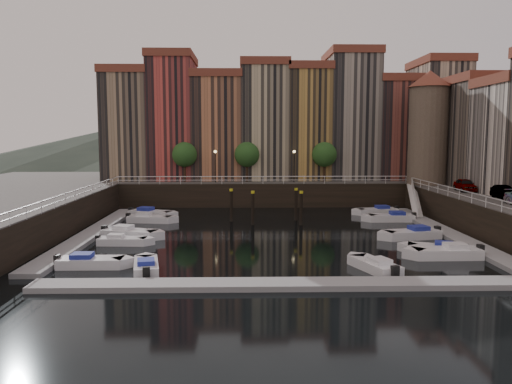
{
  "coord_description": "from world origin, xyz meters",
  "views": [
    {
      "loc": [
        -2.23,
        -45.99,
        9.05
      ],
      "look_at": [
        -1.14,
        4.0,
        3.36
      ],
      "focal_mm": 35.0,
      "sensor_mm": 36.0,
      "label": 1
    }
  ],
  "objects_px": {
    "corner_tower": "(428,126)",
    "car_a": "(465,186)",
    "mooring_pilings": "(270,207)",
    "boat_left_0": "(89,262)",
    "boat_left_1": "(121,241)",
    "gangway": "(415,198)",
    "boat_left_2": "(129,233)",
    "car_b": "(507,194)"
  },
  "relations": [
    {
      "from": "mooring_pilings",
      "to": "boat_left_2",
      "type": "height_order",
      "value": "mooring_pilings"
    },
    {
      "from": "boat_left_0",
      "to": "car_a",
      "type": "xyz_separation_m",
      "value": [
        34.31,
        18.77,
        3.32
      ]
    },
    {
      "from": "boat_left_2",
      "to": "car_a",
      "type": "bearing_deg",
      "value": 30.21
    },
    {
      "from": "car_a",
      "to": "car_b",
      "type": "relative_size",
      "value": 0.94
    },
    {
      "from": "corner_tower",
      "to": "mooring_pilings",
      "type": "xyz_separation_m",
      "value": [
        -19.64,
        -9.41,
        -8.54
      ]
    },
    {
      "from": "corner_tower",
      "to": "boat_left_1",
      "type": "bearing_deg",
      "value": -149.04
    },
    {
      "from": "car_b",
      "to": "boat_left_0",
      "type": "bearing_deg",
      "value": -156.81
    },
    {
      "from": "mooring_pilings",
      "to": "car_b",
      "type": "distance_m",
      "value": 22.39
    },
    {
      "from": "boat_left_2",
      "to": "car_a",
      "type": "distance_m",
      "value": 35.18
    },
    {
      "from": "corner_tower",
      "to": "gangway",
      "type": "bearing_deg",
      "value": -122.8
    },
    {
      "from": "corner_tower",
      "to": "gangway",
      "type": "height_order",
      "value": "corner_tower"
    },
    {
      "from": "boat_left_1",
      "to": "boat_left_2",
      "type": "distance_m",
      "value": 2.8
    },
    {
      "from": "corner_tower",
      "to": "car_a",
      "type": "relative_size",
      "value": 3.47
    },
    {
      "from": "boat_left_0",
      "to": "boat_left_1",
      "type": "distance_m",
      "value": 7.19
    },
    {
      "from": "mooring_pilings",
      "to": "boat_left_0",
      "type": "relative_size",
      "value": 1.6
    },
    {
      "from": "gangway",
      "to": "boat_left_1",
      "type": "height_order",
      "value": "gangway"
    },
    {
      "from": "mooring_pilings",
      "to": "boat_left_1",
      "type": "bearing_deg",
      "value": -141.94
    },
    {
      "from": "boat_left_0",
      "to": "car_b",
      "type": "bearing_deg",
      "value": 17.37
    },
    {
      "from": "gangway",
      "to": "mooring_pilings",
      "type": "bearing_deg",
      "value": -163.64
    },
    {
      "from": "gangway",
      "to": "boat_left_0",
      "type": "height_order",
      "value": "gangway"
    },
    {
      "from": "boat_left_2",
      "to": "car_a",
      "type": "relative_size",
      "value": 1.33
    },
    {
      "from": "corner_tower",
      "to": "car_b",
      "type": "height_order",
      "value": "corner_tower"
    },
    {
      "from": "boat_left_2",
      "to": "corner_tower",
      "type": "bearing_deg",
      "value": 42.84
    },
    {
      "from": "gangway",
      "to": "mooring_pilings",
      "type": "height_order",
      "value": "gangway"
    },
    {
      "from": "mooring_pilings",
      "to": "boat_left_1",
      "type": "relative_size",
      "value": 1.77
    },
    {
      "from": "boat_left_1",
      "to": "car_a",
      "type": "distance_m",
      "value": 35.96
    },
    {
      "from": "mooring_pilings",
      "to": "boat_left_2",
      "type": "relative_size",
      "value": 1.42
    },
    {
      "from": "car_b",
      "to": "car_a",
      "type": "bearing_deg",
      "value": 98.95
    },
    {
      "from": "car_a",
      "to": "car_b",
      "type": "xyz_separation_m",
      "value": [
        0.47,
        -7.64,
        0.02
      ]
    },
    {
      "from": "mooring_pilings",
      "to": "boat_left_2",
      "type": "xyz_separation_m",
      "value": [
        -12.95,
        -7.31,
        -1.25
      ]
    },
    {
      "from": "gangway",
      "to": "car_a",
      "type": "distance_m",
      "value": 5.72
    },
    {
      "from": "mooring_pilings",
      "to": "boat_left_1",
      "type": "distance_m",
      "value": 16.46
    },
    {
      "from": "gangway",
      "to": "car_b",
      "type": "relative_size",
      "value": 1.97
    },
    {
      "from": "gangway",
      "to": "boat_left_0",
      "type": "distance_m",
      "value": 37.42
    },
    {
      "from": "boat_left_1",
      "to": "car_b",
      "type": "height_order",
      "value": "car_b"
    },
    {
      "from": "boat_left_1",
      "to": "boat_left_2",
      "type": "xyz_separation_m",
      "value": [
        -0.02,
        2.8,
        0.07
      ]
    },
    {
      "from": "corner_tower",
      "to": "boat_left_0",
      "type": "distance_m",
      "value": 43.56
    },
    {
      "from": "car_b",
      "to": "gangway",
      "type": "bearing_deg",
      "value": 118.39
    },
    {
      "from": "mooring_pilings",
      "to": "corner_tower",
      "type": "bearing_deg",
      "value": 25.61
    },
    {
      "from": "boat_left_1",
      "to": "car_a",
      "type": "bearing_deg",
      "value": 21.73
    },
    {
      "from": "mooring_pilings",
      "to": "boat_left_0",
      "type": "distance_m",
      "value": 21.88
    },
    {
      "from": "mooring_pilings",
      "to": "car_b",
      "type": "relative_size",
      "value": 1.78
    }
  ]
}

